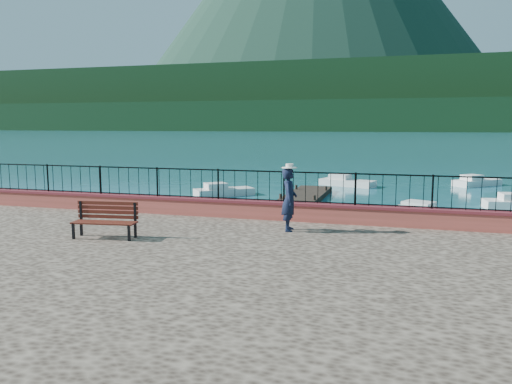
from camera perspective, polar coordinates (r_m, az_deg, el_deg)
The scene contains 14 objects.
ground at distance 12.58m, azimuth 0.54°, elevation -11.77°, with size 2000.00×2000.00×0.00m, color #19596B.
parapet at distance 15.68m, azimuth 4.26°, elevation -2.23°, with size 28.00×0.46×0.58m, color #C75048.
railing at distance 15.57m, azimuth 4.29°, elevation 0.55°, with size 27.00×0.05×0.95m, color black.
dock at distance 24.32m, azimuth 3.77°, elevation -1.85°, with size 2.00×16.00×0.30m, color #2D231C.
far_forest at distance 311.46m, azimuth 16.04°, elevation 8.34°, with size 900.00×60.00×18.00m, color black.
foothills at distance 371.84m, azimuth 16.20°, elevation 10.19°, with size 900.00×120.00×44.00m, color black.
park_bench at distance 13.85m, azimuth -16.86°, elevation -3.89°, with size 1.76×0.78×0.95m.
person at distance 14.10m, azimuth 3.82°, elevation -0.87°, with size 0.65×0.43×1.79m, color black.
hat at distance 13.99m, azimuth 3.86°, elevation 3.00°, with size 0.44×0.44×0.12m, color white.
boat_0 at distance 22.44m, azimuth -7.14°, elevation -2.06°, with size 4.15×1.30×0.80m, color silver.
boat_1 at distance 23.30m, azimuth 19.30°, elevation -2.08°, with size 3.59×1.30×0.80m, color silver.
boat_3 at distance 29.62m, azimuth -3.66°, elevation 0.36°, with size 3.45×1.30×0.80m, color silver.
boat_4 at distance 34.80m, azimuth 10.40°, elevation 1.35°, with size 3.76×1.30×0.80m, color silver.
boat_5 at distance 37.56m, azimuth 23.96°, elevation 1.27°, with size 3.52×1.30×0.80m, color white.
Camera 1 is at (3.25, -11.40, 4.20)m, focal length 35.00 mm.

